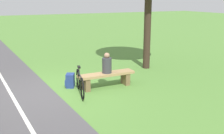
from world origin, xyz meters
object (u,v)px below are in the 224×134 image
person_seated (107,64)px  backpack (70,81)px  bench (106,77)px  bicycle (80,83)px

person_seated → backpack: person_seated is taller
bench → bicycle: bicycle is taller
person_seated → backpack: bearing=-26.7°
person_seated → bicycle: bearing=11.5°
bench → bicycle: (0.99, 0.21, 0.01)m
bench → backpack: 1.20m
person_seated → bicycle: 1.12m
bench → person_seated: size_ratio=2.84×
bench → backpack: (1.07, -0.54, -0.12)m
bench → person_seated: person_seated is taller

